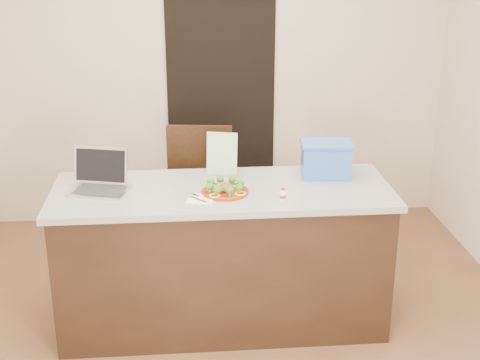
{
  "coord_description": "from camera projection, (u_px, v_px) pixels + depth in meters",
  "views": [
    {
      "loc": [
        -0.22,
        -3.52,
        2.37
      ],
      "look_at": [
        0.1,
        0.2,
        0.99
      ],
      "focal_mm": 50.0,
      "sensor_mm": 36.0,
      "label": 1
    }
  ],
  "objects": [
    {
      "name": "leaflet",
      "position": [
        222.0,
        154.0,
        4.22
      ],
      "size": [
        0.2,
        0.09,
        0.28
      ],
      "primitive_type": "cube",
      "rotation": [
        -0.14,
        0.0,
        -0.25
      ],
      "color": "white",
      "rests_on": "island"
    },
    {
      "name": "room_shell",
      "position": [
        224.0,
        83.0,
        3.56
      ],
      "size": [
        4.0,
        4.0,
        4.0
      ],
      "color": "white",
      "rests_on": "ground"
    },
    {
      "name": "doorway",
      "position": [
        221.0,
        106.0,
        5.64
      ],
      "size": [
        0.9,
        0.02,
        2.0
      ],
      "primitive_type": "cube",
      "color": "black",
      "rests_on": "ground"
    },
    {
      "name": "blue_box",
      "position": [
        326.0,
        159.0,
        4.21
      ],
      "size": [
        0.34,
        0.26,
        0.23
      ],
      "rotation": [
        0.0,
        0.0,
        -0.09
      ],
      "color": "#3261B6",
      "rests_on": "island"
    },
    {
      "name": "broccoli",
      "position": [
        225.0,
        184.0,
        3.95
      ],
      "size": [
        0.24,
        0.24,
        0.04
      ],
      "color": "#245516",
      "rests_on": "plate"
    },
    {
      "name": "fork",
      "position": [
        198.0,
        197.0,
        3.88
      ],
      "size": [
        0.1,
        0.16,
        0.0
      ],
      "rotation": [
        0.0,
        0.0,
        0.73
      ],
      "color": "silver",
      "rests_on": "napkin"
    },
    {
      "name": "napkin",
      "position": [
        201.0,
        199.0,
        3.87
      ],
      "size": [
        0.18,
        0.18,
        0.01
      ],
      "primitive_type": "cube",
      "rotation": [
        0.0,
        0.0,
        -0.23
      ],
      "color": "silver",
      "rests_on": "island"
    },
    {
      "name": "meatballs",
      "position": [
        224.0,
        187.0,
        3.95
      ],
      "size": [
        0.11,
        0.11,
        0.04
      ],
      "color": "brown",
      "rests_on": "plate"
    },
    {
      "name": "island",
      "position": [
        223.0,
        256.0,
        4.2
      ],
      "size": [
        2.06,
        0.76,
        0.92
      ],
      "color": "black",
      "rests_on": "ground"
    },
    {
      "name": "laptop",
      "position": [
        100.0,
        179.0,
        4.02
      ],
      "size": [
        0.39,
        0.35,
        0.24
      ],
      "rotation": [
        0.0,
        0.0,
        -0.25
      ],
      "color": "#BABABF",
      "rests_on": "island"
    },
    {
      "name": "ground",
      "position": [
        226.0,
        342.0,
        4.13
      ],
      "size": [
        4.0,
        4.0,
        0.0
      ],
      "primitive_type": "plane",
      "color": "brown",
      "rests_on": "ground"
    },
    {
      "name": "chair",
      "position": [
        201.0,
        191.0,
        4.85
      ],
      "size": [
        0.53,
        0.53,
        1.07
      ],
      "rotation": [
        0.0,
        0.0,
        -0.13
      ],
      "color": "#321D0F",
      "rests_on": "ground"
    },
    {
      "name": "pepper_rings",
      "position": [
        225.0,
        190.0,
        3.96
      ],
      "size": [
        0.24,
        0.24,
        0.01
      ],
      "color": "yellow",
      "rests_on": "plate"
    },
    {
      "name": "plate",
      "position": [
        225.0,
        191.0,
        3.96
      ],
      "size": [
        0.28,
        0.28,
        0.02
      ],
      "rotation": [
        0.0,
        0.0,
        -0.14
      ],
      "color": "maroon",
      "rests_on": "island"
    },
    {
      "name": "knife",
      "position": [
        206.0,
        199.0,
        3.86
      ],
      "size": [
        0.06,
        0.19,
        0.01
      ],
      "rotation": [
        0.0,
        0.0,
        0.45
      ],
      "color": "silver",
      "rests_on": "napkin"
    },
    {
      "name": "yogurt_bottle",
      "position": [
        283.0,
        195.0,
        3.85
      ],
      "size": [
        0.04,
        0.04,
        0.07
      ],
      "rotation": [
        0.0,
        0.0,
        -0.38
      ],
      "color": "white",
      "rests_on": "island"
    }
  ]
}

